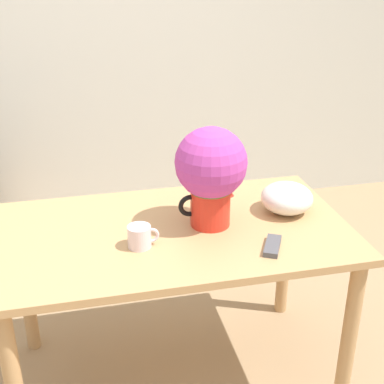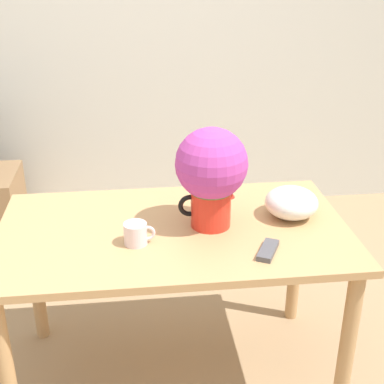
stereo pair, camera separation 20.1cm
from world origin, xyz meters
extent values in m
cube|color=silver|center=(0.00, 1.92, 1.30)|extent=(8.00, 0.05, 2.60)
cube|color=tan|center=(0.15, 0.20, 0.71)|extent=(1.35, 0.77, 0.03)
cylinder|color=tan|center=(0.76, -0.13, 0.35)|extent=(0.06, 0.06, 0.69)
cylinder|color=tan|center=(-0.47, 0.52, 0.35)|extent=(0.06, 0.06, 0.69)
cylinder|color=tan|center=(0.76, 0.52, 0.35)|extent=(0.06, 0.06, 0.69)
cylinder|color=red|center=(0.29, 0.20, 0.81)|extent=(0.15, 0.15, 0.16)
cone|color=red|center=(0.36, 0.20, 0.86)|extent=(0.05, 0.05, 0.04)
torus|color=black|center=(0.21, 0.20, 0.81)|extent=(0.09, 0.02, 0.09)
sphere|color=#3D7033|center=(0.29, 0.20, 0.93)|extent=(0.20, 0.20, 0.20)
sphere|color=#B23D99|center=(0.29, 0.20, 0.98)|extent=(0.27, 0.27, 0.27)
cylinder|color=silver|center=(0.00, 0.09, 0.77)|extent=(0.09, 0.09, 0.08)
torus|color=silver|center=(0.04, 0.09, 0.77)|extent=(0.06, 0.01, 0.06)
ellipsoid|color=silver|center=(0.62, 0.24, 0.79)|extent=(0.21, 0.21, 0.12)
cube|color=#4C4C51|center=(0.46, -0.03, 0.73)|extent=(0.11, 0.15, 0.02)
camera|label=1|loc=(-0.19, -1.58, 1.71)|focal=50.00mm
camera|label=2|loc=(0.01, -1.62, 1.71)|focal=50.00mm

